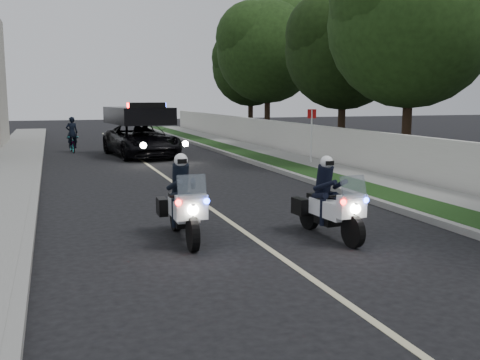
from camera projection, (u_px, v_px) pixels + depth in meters
name	position (u px, v px, depth m)	size (l,w,h in m)	color
ground	(311.00, 278.00, 8.36)	(120.00, 120.00, 0.00)	black
curb_right	(290.00, 174.00, 19.02)	(0.20, 60.00, 0.15)	gray
grass_verge	(309.00, 173.00, 19.24)	(1.20, 60.00, 0.16)	#193814
sidewalk_right	(342.00, 171.00, 19.65)	(1.40, 60.00, 0.16)	gray
property_wall	(367.00, 152.00, 19.87)	(0.22, 60.00, 1.50)	beige
curb_left	(36.00, 186.00, 16.41)	(0.20, 60.00, 0.15)	gray
lane_marking	(173.00, 182.00, 17.72)	(0.12, 50.00, 0.01)	#BFB78C
police_moto_left	(184.00, 240.00, 10.60)	(0.68, 1.95, 1.65)	silver
police_moto_right	(329.00, 237.00, 10.78)	(0.66, 1.87, 1.59)	white
police_suv	(142.00, 157.00, 25.22)	(2.50, 5.40, 2.63)	black
bicycle	(73.00, 152.00, 27.14)	(0.53, 1.53, 0.80)	black
cyclist	(73.00, 152.00, 27.14)	(0.55, 0.37, 1.53)	black
sign_post	(311.00, 166.00, 21.79)	(0.36, 0.36, 2.29)	#B8130D
tree_right_b	(405.00, 167.00, 21.47)	(6.28, 6.28, 10.46)	#234416
tree_right_c	(341.00, 151.00, 27.60)	(5.70, 5.70, 9.51)	black
tree_right_d	(267.00, 139.00, 35.31)	(6.36, 6.36, 10.60)	#213F15
tree_right_e	(250.00, 134.00, 40.75)	(5.55, 5.55, 9.25)	#1B3410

